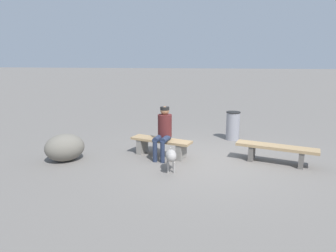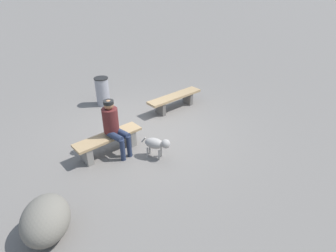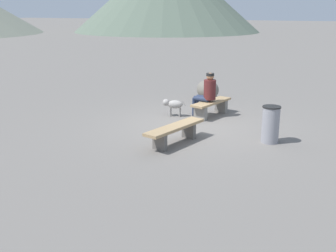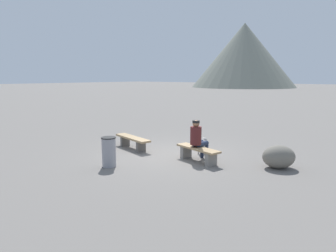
{
  "view_description": "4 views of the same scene",
  "coord_description": "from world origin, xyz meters",
  "px_view_note": "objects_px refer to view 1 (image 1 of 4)",
  "views": [
    {
      "loc": [
        -0.61,
        6.89,
        2.39
      ],
      "look_at": [
        1.32,
        -1.22,
        0.55
      ],
      "focal_mm": 31.17,
      "sensor_mm": 36.0,
      "label": 1
    },
    {
      "loc": [
        4.79,
        4.13,
        3.75
      ],
      "look_at": [
        0.13,
        0.79,
        0.49
      ],
      "focal_mm": 29.51,
      "sensor_mm": 36.0,
      "label": 2
    },
    {
      "loc": [
        -9.95,
        -3.94,
        3.08
      ],
      "look_at": [
        -1.65,
        -0.04,
        0.43
      ],
      "focal_mm": 43.53,
      "sensor_mm": 36.0,
      "label": 3
    },
    {
      "loc": [
        6.31,
        -7.85,
        2.65
      ],
      "look_at": [
        -1.06,
        1.24,
        0.72
      ],
      "focal_mm": 32.36,
      "sensor_mm": 36.0,
      "label": 4
    }
  ],
  "objects_px": {
    "bench_left": "(276,150)",
    "boulder": "(65,147)",
    "bench_right": "(161,145)",
    "dog": "(171,156)",
    "seated_person": "(164,129)",
    "trash_bin": "(233,126)"
  },
  "relations": [
    {
      "from": "bench_left",
      "to": "boulder",
      "type": "bearing_deg",
      "value": 24.44
    },
    {
      "from": "bench_right",
      "to": "dog",
      "type": "relative_size",
      "value": 2.43
    },
    {
      "from": "seated_person",
      "to": "boulder",
      "type": "height_order",
      "value": "seated_person"
    },
    {
      "from": "bench_right",
      "to": "seated_person",
      "type": "height_order",
      "value": "seated_person"
    },
    {
      "from": "bench_left",
      "to": "bench_right",
      "type": "height_order",
      "value": "bench_right"
    },
    {
      "from": "dog",
      "to": "trash_bin",
      "type": "xyz_separation_m",
      "value": [
        -1.27,
        -3.12,
        0.09
      ]
    },
    {
      "from": "bench_left",
      "to": "seated_person",
      "type": "bearing_deg",
      "value": 17.42
    },
    {
      "from": "dog",
      "to": "boulder",
      "type": "relative_size",
      "value": 0.72
    },
    {
      "from": "seated_person",
      "to": "trash_bin",
      "type": "height_order",
      "value": "seated_person"
    },
    {
      "from": "bench_right",
      "to": "boulder",
      "type": "distance_m",
      "value": 2.38
    },
    {
      "from": "bench_right",
      "to": "boulder",
      "type": "relative_size",
      "value": 1.75
    },
    {
      "from": "bench_left",
      "to": "trash_bin",
      "type": "height_order",
      "value": "trash_bin"
    },
    {
      "from": "bench_right",
      "to": "trash_bin",
      "type": "relative_size",
      "value": 1.87
    },
    {
      "from": "bench_right",
      "to": "boulder",
      "type": "xyz_separation_m",
      "value": [
        2.2,
        0.91,
        0.03
      ]
    },
    {
      "from": "trash_bin",
      "to": "bench_right",
      "type": "bearing_deg",
      "value": 49.97
    },
    {
      "from": "seated_person",
      "to": "trash_bin",
      "type": "relative_size",
      "value": 1.47
    },
    {
      "from": "boulder",
      "to": "dog",
      "type": "bearing_deg",
      "value": 177.59
    },
    {
      "from": "dog",
      "to": "boulder",
      "type": "height_order",
      "value": "boulder"
    },
    {
      "from": "bench_left",
      "to": "seated_person",
      "type": "height_order",
      "value": "seated_person"
    },
    {
      "from": "seated_person",
      "to": "dog",
      "type": "distance_m",
      "value": 1.07
    },
    {
      "from": "bench_left",
      "to": "bench_right",
      "type": "xyz_separation_m",
      "value": [
        2.82,
        0.09,
        -0.02
      ]
    },
    {
      "from": "bench_left",
      "to": "trash_bin",
      "type": "bearing_deg",
      "value": -49.02
    }
  ]
}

